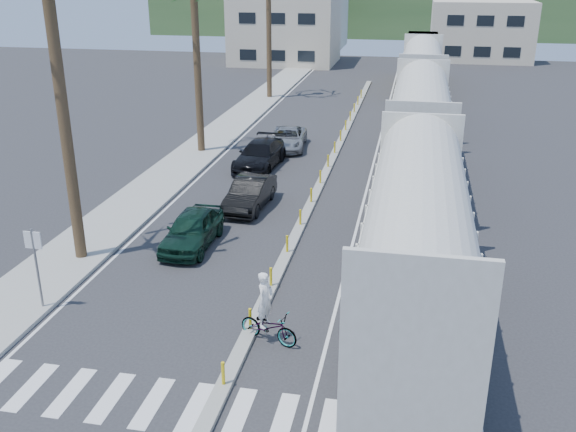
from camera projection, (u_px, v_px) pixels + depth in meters
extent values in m
plane|color=#28282B|center=(234.00, 368.00, 18.76)|extent=(140.00, 140.00, 0.00)
cube|color=gray|center=(213.00, 139.00, 43.11)|extent=(3.00, 90.00, 0.15)
cube|color=black|center=(407.00, 138.00, 43.54)|extent=(0.12, 100.00, 0.06)
cube|color=black|center=(428.00, 139.00, 43.28)|extent=(0.12, 100.00, 0.06)
cube|color=gray|center=(328.00, 168.00, 37.00)|extent=(0.45, 60.00, 0.15)
cylinder|color=gold|center=(223.00, 373.00, 17.67)|extent=(0.10, 0.10, 0.70)
cylinder|color=gold|center=(250.00, 318.00, 20.41)|extent=(0.10, 0.10, 0.70)
cylinder|color=gold|center=(271.00, 277.00, 23.15)|extent=(0.10, 0.10, 0.70)
cylinder|color=gold|center=(287.00, 244.00, 25.89)|extent=(0.10, 0.10, 0.70)
cylinder|color=gold|center=(300.00, 217.00, 28.63)|extent=(0.10, 0.10, 0.70)
cylinder|color=gold|center=(311.00, 195.00, 31.36)|extent=(0.10, 0.10, 0.70)
cylinder|color=gold|center=(320.00, 177.00, 34.10)|extent=(0.10, 0.10, 0.70)
cylinder|color=gold|center=(328.00, 161.00, 36.84)|extent=(0.10, 0.10, 0.70)
cylinder|color=gold|center=(335.00, 147.00, 39.58)|extent=(0.10, 0.10, 0.70)
cylinder|color=gold|center=(341.00, 136.00, 42.32)|extent=(0.10, 0.10, 0.70)
cylinder|color=gold|center=(346.00, 125.00, 45.06)|extent=(0.10, 0.10, 0.70)
cylinder|color=gold|center=(350.00, 116.00, 47.80)|extent=(0.10, 0.10, 0.70)
cylinder|color=gold|center=(354.00, 108.00, 50.54)|extent=(0.10, 0.10, 0.70)
cylinder|color=gold|center=(358.00, 101.00, 53.28)|extent=(0.10, 0.10, 0.70)
cylinder|color=gold|center=(361.00, 94.00, 56.02)|extent=(0.10, 0.10, 0.70)
cube|color=silver|center=(213.00, 411.00, 16.93)|extent=(14.00, 2.20, 0.01)
cube|color=silver|center=(237.00, 141.00, 42.83)|extent=(0.12, 90.00, 0.01)
cube|color=silver|center=(377.00, 149.00, 41.14)|extent=(0.12, 90.00, 0.01)
cube|color=beige|center=(415.00, 262.00, 19.18)|extent=(3.00, 12.88, 3.40)
cylinder|color=beige|center=(419.00, 209.00, 18.56)|extent=(2.90, 12.58, 2.90)
cube|color=black|center=(410.00, 326.00, 19.98)|extent=(2.60, 12.88, 1.00)
cube|color=beige|center=(419.00, 138.00, 32.88)|extent=(3.00, 12.88, 3.40)
cylinder|color=beige|center=(422.00, 106.00, 32.26)|extent=(2.90, 12.58, 2.90)
cube|color=black|center=(416.00, 179.00, 33.68)|extent=(2.60, 12.88, 1.00)
cube|color=beige|center=(421.00, 88.00, 46.58)|extent=(3.00, 12.88, 3.40)
cylinder|color=beige|center=(422.00, 64.00, 45.96)|extent=(2.90, 12.58, 2.90)
cube|color=black|center=(418.00, 117.00, 47.38)|extent=(2.60, 12.88, 1.00)
cube|color=#4C4C4F|center=(420.00, 76.00, 61.79)|extent=(3.00, 17.00, 0.50)
cube|color=yellow|center=(422.00, 61.00, 60.31)|extent=(2.70, 12.24, 2.60)
cube|color=yellow|center=(422.00, 49.00, 66.39)|extent=(3.00, 3.74, 3.20)
cube|color=black|center=(420.00, 82.00, 62.01)|extent=(2.60, 13.60, 0.90)
cylinder|color=brown|center=(65.00, 124.00, 23.69)|extent=(0.44, 0.44, 11.00)
cylinder|color=brown|center=(198.00, 72.00, 38.54)|extent=(0.44, 0.44, 10.00)
cylinder|color=brown|center=(269.00, 28.00, 54.56)|extent=(0.44, 0.44, 12.00)
cylinder|color=slate|center=(37.00, 270.00, 21.37)|extent=(0.08, 0.08, 3.00)
cube|color=silver|center=(33.00, 240.00, 20.97)|extent=(0.60, 0.04, 0.60)
cube|color=beige|center=(286.00, 28.00, 75.92)|extent=(12.00, 10.00, 8.00)
cube|color=beige|center=(294.00, 11.00, 90.53)|extent=(14.00, 12.00, 10.00)
cube|color=beige|center=(481.00, 30.00, 79.23)|extent=(12.00, 10.00, 7.00)
imported|color=black|center=(192.00, 229.00, 26.64)|extent=(1.80, 4.44, 1.51)
imported|color=black|center=(250.00, 193.00, 30.89)|extent=(1.98, 4.59, 1.46)
imported|color=black|center=(260.00, 155.00, 37.05)|extent=(2.80, 5.52, 1.52)
imported|color=#949698|center=(288.00, 138.00, 41.01)|extent=(3.02, 5.11, 1.31)
imported|color=#9EA0A5|center=(269.00, 327.00, 19.90)|extent=(1.86, 2.39, 1.04)
imported|color=white|center=(265.00, 300.00, 19.58)|extent=(0.92, 0.82, 1.81)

